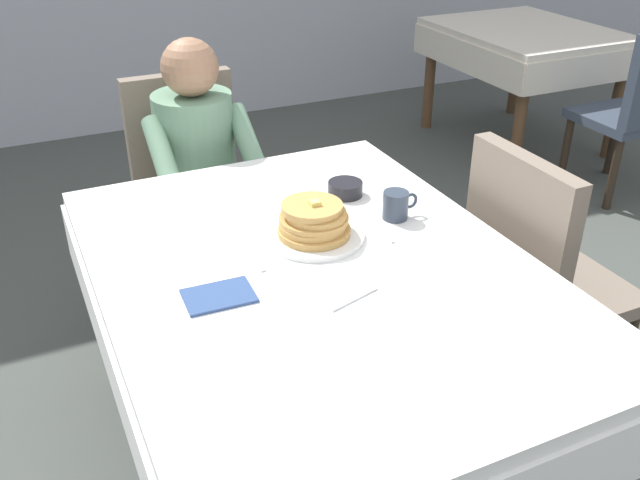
{
  "coord_description": "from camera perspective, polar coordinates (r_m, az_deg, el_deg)",
  "views": [
    {
      "loc": [
        -0.66,
        -1.43,
        1.7
      ],
      "look_at": [
        0.03,
        0.04,
        0.79
      ],
      "focal_mm": 39.36,
      "sensor_mm": 36.0,
      "label": 1
    }
  ],
  "objects": [
    {
      "name": "napkin_folded",
      "position": [
        1.74,
        -8.22,
        -4.52
      ],
      "size": [
        0.17,
        0.13,
        0.01
      ],
      "primitive_type": "cube",
      "rotation": [
        0.0,
        0.0,
        -0.04
      ],
      "color": "#334C7F",
      "rests_on": "dining_table_main"
    },
    {
      "name": "diner_person",
      "position": [
        2.73,
        -9.8,
        6.54
      ],
      "size": [
        0.4,
        0.43,
        1.12
      ],
      "rotation": [
        0.0,
        0.0,
        3.14
      ],
      "color": "gray",
      "rests_on": "ground"
    },
    {
      "name": "breakfast_stack",
      "position": [
        1.95,
        -0.52,
        1.6
      ],
      "size": [
        0.2,
        0.21,
        0.1
      ],
      "color": "tan",
      "rests_on": "plate_breakfast"
    },
    {
      "name": "knife_right_of_plate",
      "position": [
        2.04,
        4.67,
        1.07
      ],
      "size": [
        0.02,
        0.2,
        0.0
      ],
      "primitive_type": "cube",
      "rotation": [
        0.0,
        0.0,
        1.53
      ],
      "color": "silver",
      "rests_on": "dining_table_main"
    },
    {
      "name": "ground_plane",
      "position": [
        2.32,
        -0.23,
        -17.93
      ],
      "size": [
        14.0,
        14.0,
        0.0
      ],
      "primitive_type": "plane",
      "color": "#474C47"
    },
    {
      "name": "chair_right_side",
      "position": [
        2.34,
        17.14,
        -2.28
      ],
      "size": [
        0.45,
        0.44,
        0.93
      ],
      "rotation": [
        0.0,
        0.0,
        -1.57
      ],
      "color": "#7A6B5B",
      "rests_on": "ground"
    },
    {
      "name": "dining_table_main",
      "position": [
        1.9,
        -0.27,
        -4.42
      ],
      "size": [
        1.12,
        1.52,
        0.74
      ],
      "color": "white",
      "rests_on": "ground"
    },
    {
      "name": "cup_coffee",
      "position": [
        2.08,
        6.22,
        2.84
      ],
      "size": [
        0.11,
        0.08,
        0.08
      ],
      "color": "#333D4C",
      "rests_on": "dining_table_main"
    },
    {
      "name": "spoon_near_edge",
      "position": [
        1.71,
        2.77,
        -4.8
      ],
      "size": [
        0.15,
        0.05,
        0.0
      ],
      "primitive_type": "cube",
      "rotation": [
        0.0,
        0.0,
        0.28
      ],
      "color": "silver",
      "rests_on": "dining_table_main"
    },
    {
      "name": "chair_diner",
      "position": [
        2.92,
        -10.44,
        5.08
      ],
      "size": [
        0.44,
        0.45,
        0.93
      ],
      "rotation": [
        0.0,
        0.0,
        3.14
      ],
      "color": "#7A6B5B",
      "rests_on": "ground"
    },
    {
      "name": "bowl_butter",
      "position": [
        2.22,
        2.07,
        4.2
      ],
      "size": [
        0.11,
        0.11,
        0.04
      ],
      "primitive_type": "cylinder",
      "color": "black",
      "rests_on": "dining_table_main"
    },
    {
      "name": "fork_left_of_plate",
      "position": [
        1.9,
        -5.38,
        -1.22
      ],
      "size": [
        0.03,
        0.18,
        0.0
      ],
      "primitive_type": "cube",
      "rotation": [
        0.0,
        0.0,
        1.5
      ],
      "color": "silver",
      "rests_on": "dining_table_main"
    },
    {
      "name": "plate_breakfast",
      "position": [
        1.97,
        -0.42,
        0.36
      ],
      "size": [
        0.28,
        0.28,
        0.02
      ],
      "primitive_type": "cylinder",
      "color": "white",
      "rests_on": "dining_table_main"
    },
    {
      "name": "background_table_far",
      "position": [
        4.72,
        16.28,
        14.85
      ],
      "size": [
        0.92,
        1.12,
        0.74
      ],
      "color": "silver",
      "rests_on": "ground"
    },
    {
      "name": "background_chair_empty",
      "position": [
        4.1,
        24.6,
        9.95
      ],
      "size": [
        0.44,
        0.45,
        0.93
      ],
      "color": "#384251",
      "rests_on": "ground"
    }
  ]
}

